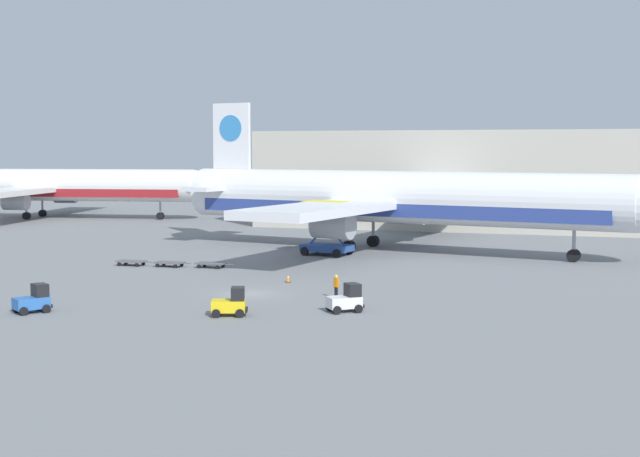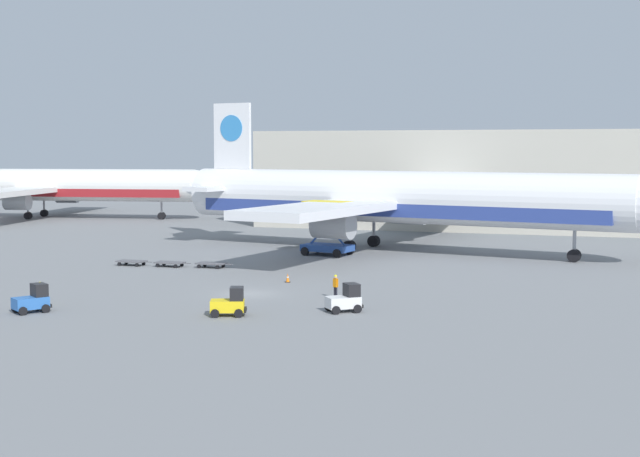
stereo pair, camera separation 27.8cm
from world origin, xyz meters
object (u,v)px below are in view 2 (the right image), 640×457
Objects in this scene: baggage_tug_far at (33,300)px; ground_crew_near at (40,291)px; baggage_dolly_lead at (132,262)px; baggage_dolly_second at (170,263)px; ground_crew_far at (336,284)px; traffic_cone_near at (288,278)px; baggage_tug_mid at (230,303)px; airplane_distant at (53,186)px; baggage_dolly_third at (211,264)px; scissor_lift_loader at (327,235)px; airplane_main at (389,199)px; baggage_tug_foreground at (345,300)px.

ground_crew_near is at bearing 60.26° from baggage_tug_far.
baggage_dolly_second is (4.03, 0.28, 0.00)m from baggage_dolly_lead.
baggage_dolly_lead is 27.67m from ground_crew_far.
baggage_tug_mid is at bearing -84.83° from traffic_cone_near.
ground_crew_near is at bearing -65.57° from airplane_distant.
baggage_tug_mid reaches higher than baggage_dolly_third.
ground_crew_far reaches higher than baggage_dolly_second.
ground_crew_far is at bearing -22.75° from baggage_tug_far.
scissor_lift_loader is 3.39× the size of ground_crew_near.
airplane_main reaches higher than ground_crew_near.
baggage_dolly_third is 2.01× the size of ground_crew_far.
ground_crew_far is at bearing -51.78° from airplane_distant.
scissor_lift_loader is 1.57× the size of baggage_dolly_third.
baggage_tug_foreground is 8.13m from baggage_tug_mid.
baggage_dolly_second is 4.76× the size of traffic_cone_near.
ground_crew_far is 2.37× the size of traffic_cone_near.
baggage_dolly_third is (8.16, 0.88, 0.00)m from baggage_dolly_lead.
ground_crew_near is (-11.06, -35.86, -1.19)m from scissor_lift_loader.
baggage_dolly_lead and baggage_dolly_second have the same top height.
airplane_distant is at bearing 138.01° from baggage_dolly_third.
baggage_tug_far is 3.60× the size of traffic_cone_near.
ground_crew_far is at bearing -25.07° from baggage_dolly_lead.
baggage_dolly_third is (50.65, -48.33, -4.89)m from airplane_distant.
baggage_tug_mid is 1.49× the size of ground_crew_far.
baggage_tug_mid reaches higher than baggage_dolly_lead.
traffic_cone_near is (-2.87, -25.67, -5.46)m from airplane_main.
ground_crew_far is at bearing -46.78° from traffic_cone_near.
baggage_dolly_lead is at bearing 2.24° from ground_crew_far.
baggage_dolly_second is at bearing -120.41° from airplane_main.
baggage_dolly_lead is 1.00× the size of baggage_dolly_third.
baggage_dolly_third is at bearing 7.79° from baggage_dolly_lead.
baggage_dolly_lead is (-6.08, 24.44, -0.49)m from baggage_tug_far.
airplane_distant is at bearing 166.18° from airplane_main.
airplane_main is 32.91m from ground_crew_far.
baggage_tug_mid is 3.54× the size of traffic_cone_near.
baggage_dolly_third is (-7.67, -13.25, -1.81)m from scissor_lift_loader.
baggage_tug_foreground is 1.00× the size of baggage_tug_far.
traffic_cone_near is (60.88, -54.94, -4.89)m from airplane_distant.
scissor_lift_loader is 3.15× the size of ground_crew_far.
baggage_tug_far is 0.76× the size of baggage_dolly_second.
airplane_distant reaches higher than baggage_dolly_second.
baggage_dolly_lead is at bearing -126.00° from airplane_main.
scissor_lift_loader is 18.28m from baggage_dolly_second.
baggage_dolly_lead is 22.26m from ground_crew_near.
airplane_distant is 68.12m from scissor_lift_loader.
baggage_tug_foreground reaches higher than ground_crew_far.
baggage_tug_mid is at bearing -52.33° from baggage_dolly_second.
scissor_lift_loader is 2.08× the size of baggage_tug_far.
ground_crew_near is at bearing -100.75° from airplane_main.
baggage_tug_mid reaches higher than ground_crew_near.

